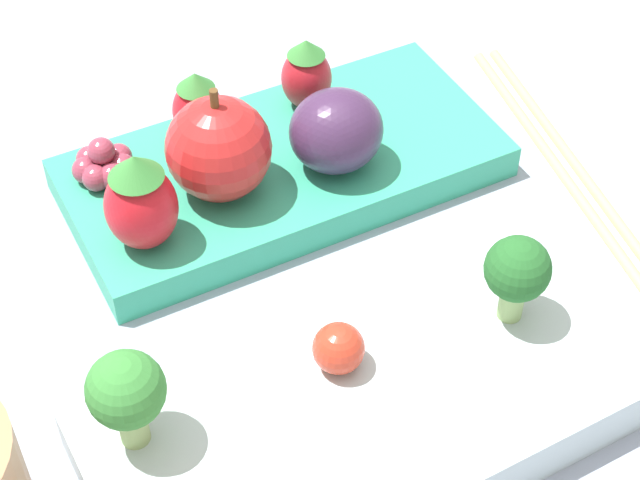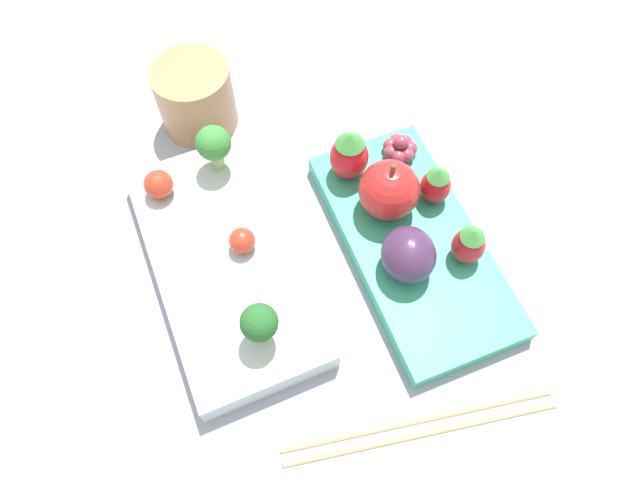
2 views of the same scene
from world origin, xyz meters
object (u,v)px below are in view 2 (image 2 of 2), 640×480
at_px(strawberry_0, 436,185).
at_px(drinking_cup, 196,97).
at_px(bento_box_fruit, 413,244).
at_px(plum, 408,255).
at_px(broccoli_floret_1, 259,323).
at_px(apple, 389,190).
at_px(broccoli_floret_0, 214,144).
at_px(strawberry_1, 349,155).
at_px(cherry_tomato_1, 242,241).
at_px(chopsticks_pair, 421,426).
at_px(strawberry_2, 469,244).
at_px(cherry_tomato_0, 158,184).
at_px(bento_box_savoury, 225,264).
at_px(grape_cluster, 400,148).

height_order(strawberry_0, drinking_cup, drinking_cup).
bearing_deg(bento_box_fruit, plum, 144.95).
bearing_deg(drinking_cup, plum, -146.76).
height_order(broccoli_floret_1, apple, apple).
bearing_deg(broccoli_floret_1, broccoli_floret_0, 1.79).
relative_size(strawberry_0, strawberry_1, 0.77).
xyz_separation_m(strawberry_1, plum, (-0.10, -0.02, -0.00)).
relative_size(cherry_tomato_1, plum, 0.46).
xyz_separation_m(broccoli_floret_0, plum, (-0.13, -0.13, -0.02)).
height_order(broccoli_floret_0, apple, apple).
bearing_deg(chopsticks_pair, strawberry_1, -1.81).
distance_m(broccoli_floret_0, strawberry_2, 0.23).
bearing_deg(cherry_tomato_0, cherry_tomato_1, -140.27).
distance_m(strawberry_0, chopsticks_pair, 0.20).
height_order(strawberry_2, drinking_cup, drinking_cup).
distance_m(cherry_tomato_1, apple, 0.13).
distance_m(broccoli_floret_1, chopsticks_pair, 0.14).
height_order(bento_box_savoury, plum, plum).
bearing_deg(cherry_tomato_0, broccoli_floret_0, -72.74).
bearing_deg(bento_box_fruit, cherry_tomato_0, 64.55).
height_order(plum, grape_cluster, plum).
bearing_deg(drinking_cup, apple, -137.18).
bearing_deg(strawberry_2, strawberry_1, 33.46).
xyz_separation_m(bento_box_fruit, chopsticks_pair, (-0.14, 0.04, -0.01)).
distance_m(bento_box_fruit, plum, 0.04).
relative_size(bento_box_savoury, chopsticks_pair, 1.14).
bearing_deg(apple, plum, 177.61).
xyz_separation_m(grape_cluster, chopsticks_pair, (-0.23, 0.06, -0.02)).
height_order(bento_box_savoury, strawberry_2, strawberry_2).
distance_m(bento_box_savoury, chopsticks_pair, 0.20).
bearing_deg(bento_box_fruit, drinking_cup, 39.31).
bearing_deg(strawberry_1, grape_cluster, -80.96).
distance_m(cherry_tomato_1, chopsticks_pair, 0.20).
height_order(broccoli_floret_1, drinking_cup, broccoli_floret_1).
bearing_deg(apple, strawberry_1, 26.67).
relative_size(bento_box_fruit, strawberry_1, 4.45).
distance_m(strawberry_0, plum, 0.07).
bearing_deg(strawberry_1, cherry_tomato_1, 117.84).
xyz_separation_m(apple, plum, (-0.06, 0.00, -0.00)).
bearing_deg(plum, apple, -2.39).
xyz_separation_m(broccoli_floret_0, strawberry_0, (-0.08, -0.17, -0.02)).
bearing_deg(apple, strawberry_2, -142.32).
relative_size(bento_box_savoury, strawberry_1, 4.61).
distance_m(strawberry_1, grape_cluster, 0.05).
xyz_separation_m(broccoli_floret_0, drinking_cup, (0.08, 0.01, -0.02)).
height_order(broccoli_floret_0, broccoli_floret_1, broccoli_floret_0).
height_order(cherry_tomato_1, strawberry_2, strawberry_2).
bearing_deg(strawberry_0, strawberry_1, 54.97).
xyz_separation_m(bento_box_fruit, broccoli_floret_0, (0.11, 0.15, 0.05)).
bearing_deg(strawberry_2, strawberry_0, 5.50).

